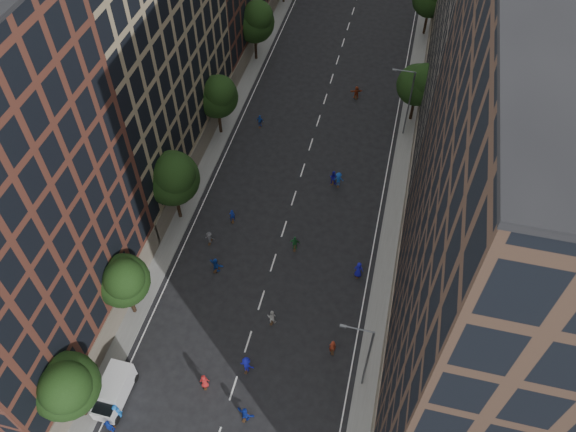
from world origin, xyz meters
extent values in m
plane|color=black|center=(0.00, 40.00, 0.00)|extent=(240.00, 240.00, 0.00)
cube|color=slate|center=(-12.00, 47.50, 0.07)|extent=(4.00, 105.00, 0.15)
cube|color=slate|center=(12.00, 47.50, 0.07)|extent=(4.00, 105.00, 0.15)
cube|color=#988563|center=(-19.00, 35.00, 17.00)|extent=(14.00, 26.00, 34.00)
cube|color=#412E23|center=(19.00, 15.00, 18.00)|extent=(14.00, 30.00, 36.00)
cube|color=#615950|center=(19.00, 44.00, 16.50)|extent=(14.00, 28.00, 33.00)
cylinder|color=black|center=(-11.20, 4.00, 1.98)|extent=(0.36, 0.36, 3.96)
sphere|color=black|center=(-11.20, 4.00, 5.58)|extent=(5.20, 5.20, 5.20)
sphere|color=black|center=(-10.55, 3.48, 6.88)|extent=(3.90, 3.90, 3.90)
cylinder|color=black|center=(-11.20, 14.00, 1.85)|extent=(0.36, 0.36, 3.70)
sphere|color=black|center=(-11.20, 14.00, 5.21)|extent=(4.80, 4.80, 4.80)
sphere|color=black|center=(-10.60, 13.52, 6.41)|extent=(3.60, 3.60, 3.60)
cylinder|color=black|center=(-11.20, 26.00, 2.11)|extent=(0.36, 0.36, 4.22)
sphere|color=black|center=(-11.20, 26.00, 5.95)|extent=(5.60, 5.60, 5.60)
sphere|color=black|center=(-10.50, 25.44, 7.35)|extent=(4.20, 4.20, 4.20)
cylinder|color=black|center=(-11.20, 40.00, 1.94)|extent=(0.36, 0.36, 3.87)
sphere|color=black|center=(-11.20, 40.00, 5.46)|extent=(5.00, 5.00, 5.00)
sphere|color=black|center=(-10.57, 39.50, 6.71)|extent=(3.75, 3.75, 3.75)
cylinder|color=black|center=(-11.20, 56.00, 2.02)|extent=(0.36, 0.36, 4.05)
sphere|color=black|center=(-11.20, 56.00, 5.70)|extent=(5.40, 5.40, 5.40)
sphere|color=black|center=(-10.52, 55.46, 7.05)|extent=(4.05, 4.05, 4.05)
cylinder|color=black|center=(11.20, 48.00, 1.87)|extent=(0.36, 0.36, 3.74)
sphere|color=black|center=(11.20, 48.00, 5.27)|extent=(5.00, 5.00, 5.00)
sphere|color=black|center=(11.82, 47.50, 6.52)|extent=(3.75, 3.75, 3.75)
cylinder|color=black|center=(11.20, 68.00, 1.98)|extent=(0.36, 0.36, 3.96)
cylinder|color=#595B60|center=(10.60, 12.00, 4.50)|extent=(0.18, 0.18, 9.00)
cylinder|color=#595B60|center=(9.40, 12.00, 9.00)|extent=(2.40, 0.12, 0.12)
cube|color=#595B60|center=(8.30, 12.00, 8.95)|extent=(0.50, 0.22, 0.15)
cylinder|color=#595B60|center=(10.60, 45.00, 4.50)|extent=(0.18, 0.18, 9.00)
cylinder|color=#595B60|center=(9.40, 45.00, 9.00)|extent=(2.40, 0.12, 0.12)
cube|color=#595B60|center=(8.30, 45.00, 8.95)|extent=(0.50, 0.22, 0.15)
cube|color=white|center=(-9.29, 6.42, 1.37)|extent=(2.03, 3.43, 2.08)
cube|color=white|center=(-9.32, 4.34, 0.99)|extent=(1.91, 1.53, 1.32)
cube|color=black|center=(-9.32, 4.34, 1.61)|extent=(1.72, 1.25, 0.09)
cylinder|color=black|center=(-10.27, 4.07, 0.36)|extent=(0.24, 0.72, 0.72)
cylinder|color=black|center=(-8.38, 4.04, 0.36)|extent=(0.24, 0.72, 0.72)
cylinder|color=black|center=(-10.22, 7.75, 0.36)|extent=(0.24, 0.72, 0.72)
cylinder|color=black|center=(-8.33, 7.73, 0.36)|extent=(0.24, 0.72, 0.72)
imported|color=blue|center=(-8.50, 4.52, 0.89)|extent=(0.92, 0.64, 1.79)
imported|color=#1619B7|center=(0.69, 10.87, 0.97)|extent=(1.33, 0.87, 1.93)
imported|color=#1533AC|center=(-8.50, 3.23, 0.92)|extent=(1.13, 0.60, 1.84)
imported|color=#122997|center=(1.75, 6.77, 0.85)|extent=(1.66, 0.90, 1.71)
imported|color=#AC1C1D|center=(-2.38, 8.65, 0.86)|extent=(0.98, 0.81, 1.71)
imported|color=#A2311B|center=(7.54, 14.37, 0.86)|extent=(0.72, 0.59, 1.71)
imported|color=beige|center=(1.58, 16.00, 0.85)|extent=(0.84, 0.66, 1.70)
imported|color=#46464B|center=(-6.98, 23.45, 0.75)|extent=(0.98, 0.57, 1.50)
imported|color=#1E642F|center=(1.72, 24.73, 0.91)|extent=(1.09, 0.50, 1.81)
imported|color=#123796|center=(-5.23, 20.28, 0.88)|extent=(1.70, 1.01, 1.75)
imported|color=#131298|center=(8.50, 22.98, 0.96)|extent=(0.99, 0.70, 1.92)
imported|color=navy|center=(-5.58, 26.79, 0.82)|extent=(0.69, 0.56, 1.65)
imported|color=#1A15AF|center=(3.76, 34.80, 0.88)|extent=(0.95, 0.80, 1.76)
imported|color=#1547AE|center=(4.39, 34.61, 0.91)|extent=(1.27, 0.85, 1.82)
imported|color=#1646B4|center=(-6.81, 42.24, 0.83)|extent=(1.01, 0.50, 1.65)
imported|color=#963619|center=(3.85, 50.65, 0.86)|extent=(1.68, 0.96, 1.73)
camera|label=1|loc=(9.19, -9.05, 46.03)|focal=35.00mm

